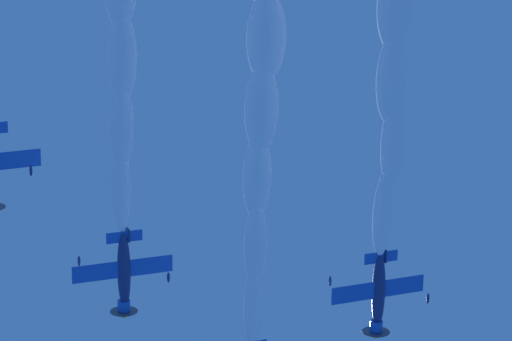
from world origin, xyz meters
name	(u,v)px	position (x,y,z in m)	size (l,w,h in m)	color
airplane_left_wingman	(124,274)	(-14.97, 12.12, 75.09)	(6.82, 7.18, 3.15)	navy
airplane_right_wingman	(378,294)	(-13.53, -6.58, 74.36)	(6.82, 7.15, 3.23)	navy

